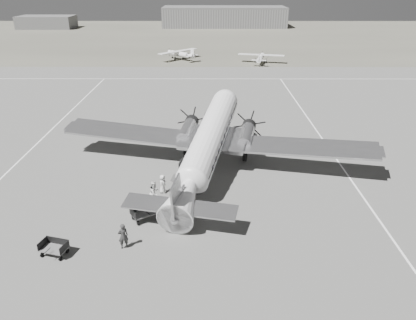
# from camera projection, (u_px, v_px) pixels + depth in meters

# --- Properties ---
(ground) EXTENTS (260.00, 260.00, 0.00)m
(ground) POSITION_uv_depth(u_px,v_px,m) (210.00, 193.00, 32.41)
(ground) COLOR slate
(ground) RESTS_ON ground
(taxi_line_right) EXTENTS (0.15, 80.00, 0.01)m
(taxi_line_right) POSITION_uv_depth(u_px,v_px,m) (360.00, 193.00, 32.37)
(taxi_line_right) COLOR white
(taxi_line_right) RESTS_ON ground
(taxi_line_left) EXTENTS (0.15, 60.00, 0.01)m
(taxi_line_left) POSITION_uv_depth(u_px,v_px,m) (35.00, 145.00, 41.57)
(taxi_line_left) COLOR white
(taxi_line_left) RESTS_ON ground
(taxi_line_horizon) EXTENTS (90.00, 0.15, 0.01)m
(taxi_line_horizon) POSITION_uv_depth(u_px,v_px,m) (210.00, 79.00, 68.86)
(taxi_line_horizon) COLOR white
(taxi_line_horizon) RESTS_ON ground
(grass_infield) EXTENTS (260.00, 90.00, 0.01)m
(grass_infield) POSITION_uv_depth(u_px,v_px,m) (210.00, 36.00, 118.99)
(grass_infield) COLOR #636154
(grass_infield) RESTS_ON ground
(hangar_main) EXTENTS (42.00, 14.00, 6.60)m
(hangar_main) POSITION_uv_depth(u_px,v_px,m) (224.00, 17.00, 140.40)
(hangar_main) COLOR slate
(hangar_main) RESTS_ON ground
(shed_secondary) EXTENTS (18.00, 10.00, 4.00)m
(shed_secondary) POSITION_uv_depth(u_px,v_px,m) (47.00, 22.00, 136.56)
(shed_secondary) COLOR #585858
(shed_secondary) RESTS_ON ground
(dc3_airliner) EXTENTS (32.74, 26.06, 5.52)m
(dc3_airliner) POSITION_uv_depth(u_px,v_px,m) (208.00, 144.00, 34.52)
(dc3_airliner) COLOR silver
(dc3_airliner) RESTS_ON ground
(light_plane_left) EXTENTS (12.77, 12.84, 2.08)m
(light_plane_left) POSITION_uv_depth(u_px,v_px,m) (180.00, 55.00, 84.23)
(light_plane_left) COLOR white
(light_plane_left) RESTS_ON ground
(light_plane_right) EXTENTS (10.75, 9.44, 1.93)m
(light_plane_right) POSITION_uv_depth(u_px,v_px,m) (261.00, 58.00, 80.99)
(light_plane_right) COLOR white
(light_plane_right) RESTS_ON ground
(baggage_cart_near) EXTENTS (2.32, 2.16, 1.07)m
(baggage_cart_near) POSITION_uv_depth(u_px,v_px,m) (144.00, 213.00, 28.69)
(baggage_cart_near) COLOR #585858
(baggage_cart_near) RESTS_ON ground
(baggage_cart_far) EXTENTS (1.95, 1.60, 0.95)m
(baggage_cart_far) POSITION_uv_depth(u_px,v_px,m) (54.00, 248.00, 25.00)
(baggage_cart_far) COLOR #585858
(baggage_cart_far) RESTS_ON ground
(ground_crew) EXTENTS (0.76, 0.65, 1.77)m
(ground_crew) POSITION_uv_depth(u_px,v_px,m) (123.00, 236.00, 25.51)
(ground_crew) COLOR #2B2B2B
(ground_crew) RESTS_ON ground
(ramp_agent) EXTENTS (1.04, 1.15, 1.94)m
(ramp_agent) POSITION_uv_depth(u_px,v_px,m) (155.00, 193.00, 30.43)
(ramp_agent) COLOR silver
(ramp_agent) RESTS_ON ground
(passenger) EXTENTS (0.70, 0.88, 1.56)m
(passenger) POSITION_uv_depth(u_px,v_px,m) (163.00, 184.00, 32.15)
(passenger) COLOR silver
(passenger) RESTS_ON ground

